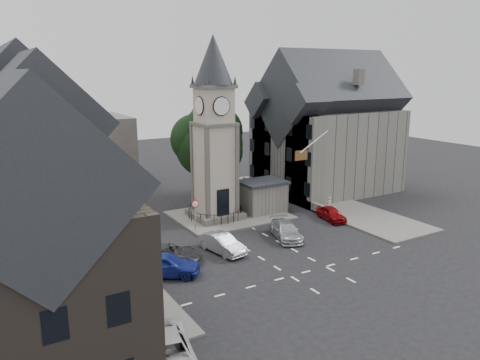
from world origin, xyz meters
TOP-DOWN VIEW (x-y plane):
  - ground at (0.00, 0.00)m, footprint 120.00×120.00m
  - pavement_west at (-12.50, 6.00)m, footprint 6.00×30.00m
  - pavement_east at (12.00, 8.00)m, footprint 6.00×26.00m
  - central_island at (1.50, 8.00)m, footprint 10.00×8.00m
  - road_markings at (0.00, -5.50)m, footprint 20.00×8.00m
  - clock_tower at (0.00, 7.99)m, footprint 4.86×4.86m
  - stone_shelter at (4.80, 7.50)m, footprint 4.30×3.30m
  - town_tree at (2.00, 13.00)m, footprint 7.20×7.20m
  - warning_sign_post at (-3.20, 5.43)m, footprint 0.70×0.19m
  - terrace_pink at (-15.50, 16.00)m, footprint 8.10×7.60m
  - terrace_cream at (-15.50, 8.00)m, footprint 8.10×7.60m
  - terrace_tudor at (-15.50, 0.00)m, footprint 8.10×7.60m
  - building_sw_stone at (-17.00, -9.00)m, footprint 8.60×7.60m
  - backdrop_west at (-12.00, 28.00)m, footprint 20.00×10.00m
  - east_building at (15.59, 11.00)m, footprint 14.40×11.40m
  - east_boundary_wall at (9.20, 10.00)m, footprint 0.40×16.00m
  - flagpole at (8.00, 4.00)m, footprint 3.68×0.10m
  - car_west_blue at (-8.58, -1.17)m, footprint 4.93×4.08m
  - car_west_silver at (-9.49, 1.55)m, footprint 4.73×1.77m
  - car_west_grey at (-7.68, 0.64)m, footprint 5.35×4.25m
  - car_island_silver at (-3.40, 0.50)m, footprint 2.23×4.41m
  - car_island_east at (2.50, 0.50)m, footprint 3.21×4.86m
  - car_east_red at (8.82, 2.21)m, footprint 2.06×3.79m
  - van_sw_white at (-12.29, -10.70)m, footprint 3.64×5.96m
  - pedestrian at (10.21, 4.13)m, footprint 0.57×0.38m

SIDE VIEW (x-z plane):
  - ground at x=0.00m, z-range 0.00..0.00m
  - road_markings at x=0.00m, z-range 0.00..0.01m
  - pavement_west at x=-12.50m, z-range 0.00..0.14m
  - pavement_east at x=12.00m, z-range 0.00..0.14m
  - central_island at x=1.50m, z-range 0.00..0.16m
  - east_boundary_wall at x=9.20m, z-range 0.00..0.90m
  - car_east_red at x=8.82m, z-range 0.00..1.22m
  - car_island_east at x=2.50m, z-range 0.00..1.31m
  - car_west_grey at x=-7.68m, z-range 0.00..1.35m
  - car_island_silver at x=-3.40m, z-range 0.00..1.39m
  - van_sw_white at x=-12.29m, z-range 0.00..1.54m
  - pedestrian at x=10.21m, z-range 0.00..1.54m
  - car_west_silver at x=-9.49m, z-range 0.00..1.54m
  - car_west_blue at x=-8.58m, z-range 0.00..1.58m
  - stone_shelter at x=4.80m, z-range 0.01..3.09m
  - warning_sign_post at x=-3.20m, z-range 0.60..3.45m
  - backdrop_west at x=-12.00m, z-range 0.00..8.00m
  - building_sw_stone at x=-17.00m, z-range 0.15..10.55m
  - terrace_tudor at x=-15.50m, z-range 0.19..12.19m
  - east_building at x=15.59m, z-range -0.04..12.56m
  - terrace_pink at x=-15.50m, z-range 0.18..12.98m
  - terrace_cream at x=-15.50m, z-range 0.18..12.98m
  - town_tree at x=2.00m, z-range 1.57..12.37m
  - flagpole at x=8.00m, z-range 5.63..8.37m
  - clock_tower at x=0.00m, z-range 0.00..16.25m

